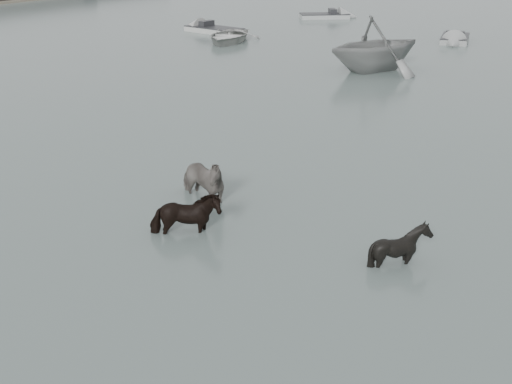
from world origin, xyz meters
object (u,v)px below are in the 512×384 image
pony_pinto (200,172)px  rowboat_lead (228,34)px  pony_black (401,236)px  pony_dark (185,208)px

pony_pinto → rowboat_lead: pony_pinto is taller
pony_pinto → pony_black: (5.75, -0.28, -0.16)m
pony_black → rowboat_lead: 29.44m
pony_pinto → pony_dark: (1.06, -1.86, -0.09)m
pony_pinto → pony_black: bearing=-81.7°
pony_pinto → rowboat_lead: 25.55m
rowboat_lead → pony_dark: bearing=-74.5°
pony_black → rowboat_lead: bearing=37.0°
pony_pinto → pony_black: 5.76m
pony_black → pony_pinto: bearing=80.1°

